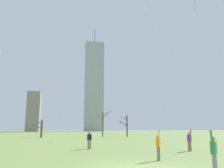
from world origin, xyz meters
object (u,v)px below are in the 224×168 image
at_px(kite_flyer_midfield_left_teal, 196,118).
at_px(bare_tree_right_of_center, 103,123).
at_px(distant_kite_drifting_right_orange, 82,5).
at_px(bare_tree_center, 41,128).
at_px(kite_flyer_far_back_blue, 198,117).
at_px(distant_kite_drifting_left_white, 76,6).
at_px(bystander_strolling_midfield, 89,139).
at_px(kite_flyer_foreground_left_red, 172,89).
at_px(bare_tree_leftmost, 126,125).

xyz_separation_m(kite_flyer_midfield_left_teal, bare_tree_right_of_center, (3.90, 44.48, 0.70)).
relative_size(distant_kite_drifting_right_orange, bare_tree_center, 7.03).
bearing_deg(kite_flyer_midfield_left_teal, bare_tree_right_of_center, 84.99).
xyz_separation_m(kite_flyer_midfield_left_teal, kite_flyer_far_back_blue, (6.00, 9.56, 0.54)).
height_order(distant_kite_drifting_left_white, bare_tree_right_of_center, distant_kite_drifting_left_white).
bearing_deg(bystander_strolling_midfield, kite_flyer_foreground_left_red, -55.46).
xyz_separation_m(kite_flyer_foreground_left_red, kite_flyer_far_back_blue, (3.53, 2.59, -1.86)).
bearing_deg(bare_tree_center, kite_flyer_far_back_blue, -65.61).
distance_m(bare_tree_center, bare_tree_leftmost, 18.65).
bearing_deg(bare_tree_center, bare_tree_right_of_center, 4.70).
xyz_separation_m(kite_flyer_midfield_left_teal, distant_kite_drifting_right_orange, (-2.68, 26.25, 18.83)).
bearing_deg(distant_kite_drifting_left_white, bare_tree_center, 112.78).
distance_m(bystander_strolling_midfield, distant_kite_drifting_right_orange, 23.53).
xyz_separation_m(bare_tree_center, bare_tree_leftmost, (18.63, 0.80, 0.67)).
distance_m(distant_kite_drifting_right_orange, bare_tree_right_of_center, 26.54).
bearing_deg(bare_tree_right_of_center, bystander_strolling_midfield, -102.13).
height_order(distant_kite_drifting_right_orange, bare_tree_center, distant_kite_drifting_right_orange).
bearing_deg(kite_flyer_far_back_blue, kite_flyer_midfield_left_teal, -122.11).
relative_size(kite_flyer_far_back_blue, distant_kite_drifting_right_orange, 0.65).
relative_size(kite_flyer_midfield_left_teal, kite_flyer_far_back_blue, 0.83).
xyz_separation_m(kite_flyer_foreground_left_red, bystander_strolling_midfield, (-5.05, 7.34, -3.84)).
height_order(kite_flyer_far_back_blue, bare_tree_center, kite_flyer_far_back_blue).
relative_size(kite_flyer_foreground_left_red, kite_flyer_far_back_blue, 1.03).
bearing_deg(bare_tree_center, kite_flyer_midfield_left_teal, -77.84).
xyz_separation_m(kite_flyer_midfield_left_teal, bare_tree_center, (-9.35, 43.40, -0.38)).
xyz_separation_m(kite_flyer_far_back_blue, bare_tree_center, (-15.35, 33.84, -0.92)).
distance_m(bystander_strolling_midfield, bare_tree_center, 29.89).
relative_size(bystander_strolling_midfield, distant_kite_drifting_right_orange, 0.06).
bearing_deg(distant_kite_drifting_left_white, kite_flyer_foreground_left_red, -75.10).
bearing_deg(bare_tree_right_of_center, kite_flyer_foreground_left_red, -92.19).
bearing_deg(kite_flyer_midfield_left_teal, bare_tree_leftmost, 78.14).
xyz_separation_m(distant_kite_drifting_left_white, distant_kite_drifting_right_orange, (0.87, -3.34, -1.47)).
relative_size(kite_flyer_foreground_left_red, distant_kite_drifting_right_orange, 0.67).
relative_size(kite_flyer_far_back_blue, bare_tree_right_of_center, 2.81).
relative_size(kite_flyer_far_back_blue, bystander_strolling_midfield, 10.25).
bearing_deg(kite_flyer_far_back_blue, bystander_strolling_midfield, 151.04).
distance_m(kite_flyer_midfield_left_teal, bare_tree_right_of_center, 44.66).
height_order(kite_flyer_far_back_blue, distant_kite_drifting_right_orange, distant_kite_drifting_right_orange).
bearing_deg(kite_flyer_foreground_left_red, distant_kite_drifting_left_white, 104.90).
bearing_deg(bystander_strolling_midfield, distant_kite_drifting_left_white, 93.63).
relative_size(bystander_strolling_midfield, bare_tree_right_of_center, 0.27).
height_order(kite_flyer_foreground_left_red, bystander_strolling_midfield, kite_flyer_foreground_left_red).
distance_m(kite_flyer_midfield_left_teal, distant_kite_drifting_left_white, 36.06).
bearing_deg(bare_tree_leftmost, distant_kite_drifting_left_white, -131.29).
relative_size(kite_flyer_midfield_left_teal, distant_kite_drifting_left_white, 0.51).
distance_m(kite_flyer_foreground_left_red, distant_kite_drifting_left_white, 29.47).
distance_m(kite_flyer_foreground_left_red, bare_tree_leftmost, 37.90).
height_order(bare_tree_center, bare_tree_right_of_center, bare_tree_right_of_center).
distance_m(distant_kite_drifting_left_white, bare_tree_right_of_center, 25.72).
bearing_deg(bystander_strolling_midfield, bare_tree_center, 103.09).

